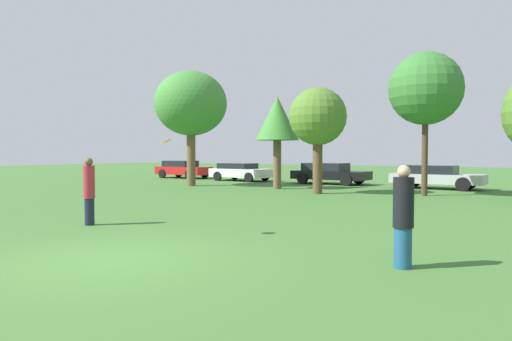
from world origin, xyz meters
name	(u,v)px	position (x,y,z in m)	size (l,w,h in m)	color
ground_plane	(113,260)	(0.00, 0.00, 0.00)	(120.00, 120.00, 0.00)	#3D6B2D
person_thrower	(89,191)	(-3.64, 2.19, 0.89)	(0.28, 0.28, 1.73)	#191E33
person_catcher	(403,216)	(4.36, 2.23, 0.84)	(0.33, 0.33, 1.67)	navy
frisbee	(165,142)	(-0.75, 2.03, 2.10)	(0.27, 0.25, 0.17)	orange
tree_0	(191,104)	(-11.02, 14.28, 4.60)	(4.05, 4.05, 6.45)	brown
tree_1	(277,120)	(-5.86, 15.14, 3.55)	(2.24, 2.24, 4.76)	brown
tree_2	(318,118)	(-2.85, 13.72, 3.45)	(2.62, 2.62, 4.82)	brown
tree_3	(426,89)	(1.45, 15.40, 4.60)	(3.13, 3.13, 6.19)	#473323
parked_car_red	(183,169)	(-16.90, 19.89, 0.68)	(4.31, 1.91, 1.28)	red
parked_car_white	(240,171)	(-11.44, 19.61, 0.63)	(4.16, 2.07, 1.17)	silver
parked_car_black	(329,173)	(-5.19, 20.01, 0.67)	(4.55, 2.10, 1.25)	black
parked_car_silver	(435,176)	(0.93, 19.73, 0.65)	(4.54, 2.00, 1.21)	#B2B2B7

